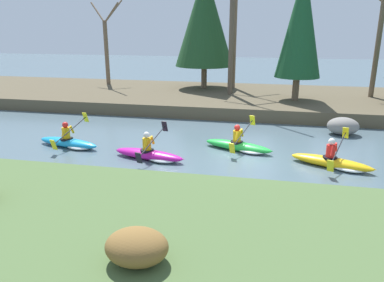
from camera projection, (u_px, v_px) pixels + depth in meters
ground_plane at (243, 158)px, 13.52m from camera, size 90.00×90.00×0.00m
riverbank_near at (218, 251)px, 7.41m from camera, size 44.00×6.20×0.62m
riverbank_far at (255, 100)px, 22.38m from camera, size 44.00×8.66×0.66m
conifer_tree_far_left at (205, 18)px, 23.26m from camera, size 3.70×3.70×7.29m
conifer_tree_left at (301, 23)px, 19.41m from camera, size 2.41×2.41×6.92m
bare_tree_upstream at (107, 45)px, 25.47m from camera, size 3.13×3.10×5.65m
bare_tree_mid_upstream at (235, 29)px, 23.59m from camera, size 4.32×4.27×7.90m
bare_tree_mid_downstream at (232, 29)px, 21.33m from camera, size 4.31×4.26×7.88m
bare_tree_downstream at (379, 37)px, 20.57m from camera, size 3.84×3.79×6.99m
shrub_clump_second at (137, 247)px, 6.46m from camera, size 1.12×0.93×0.61m
kayaker_lead at (335, 162)px, 12.54m from camera, size 2.74×2.00×1.20m
kayaker_middle at (241, 146)px, 14.23m from camera, size 2.75×2.02×1.20m
kayaker_trailing at (151, 154)px, 13.30m from camera, size 2.79×2.06×1.20m
kayaker_far_back at (70, 142)px, 14.66m from camera, size 2.79×2.06×1.20m
boulder_midstream at (343, 126)px, 16.32m from camera, size 1.35×1.05×0.76m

